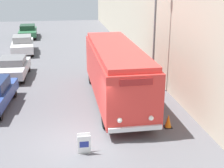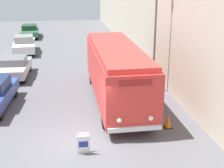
% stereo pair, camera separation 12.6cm
% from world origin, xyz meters
% --- Properties ---
extents(ground_plane, '(80.00, 80.00, 0.00)m').
position_xyz_m(ground_plane, '(0.00, 0.00, 0.00)').
color(ground_plane, '#56565B').
extents(building_wall_right, '(0.30, 60.00, 7.63)m').
position_xyz_m(building_wall_right, '(5.72, 10.00, 3.82)').
color(building_wall_right, '#B2A893').
rests_on(building_wall_right, ground_plane).
extents(vintage_bus, '(2.43, 9.44, 3.11)m').
position_xyz_m(vintage_bus, '(2.23, 4.45, 1.75)').
color(vintage_bus, black).
rests_on(vintage_bus, ground_plane).
extents(sign_board, '(0.52, 0.31, 0.82)m').
position_xyz_m(sign_board, '(0.03, -0.85, 0.39)').
color(sign_board, gray).
rests_on(sign_board, ground_plane).
extents(streetlamp, '(0.36, 0.36, 7.09)m').
position_xyz_m(streetlamp, '(4.70, 5.69, 4.53)').
color(streetlamp, '#595E60').
rests_on(streetlamp, ground_plane).
extents(parked_car_mid, '(2.10, 4.23, 1.40)m').
position_xyz_m(parked_car_mid, '(-4.03, 9.85, 0.74)').
color(parked_car_mid, black).
rests_on(parked_car_mid, ground_plane).
extents(parked_car_far, '(2.24, 4.79, 1.58)m').
position_xyz_m(parked_car_far, '(-4.14, 17.38, 0.80)').
color(parked_car_far, black).
rests_on(parked_car_far, ground_plane).
extents(parked_car_distant, '(2.15, 4.83, 1.44)m').
position_xyz_m(parked_car_distant, '(-4.38, 25.46, 0.75)').
color(parked_car_distant, black).
rests_on(parked_car_distant, ground_plane).
extents(traffic_cone, '(0.36, 0.36, 0.64)m').
position_xyz_m(traffic_cone, '(4.03, 0.75, 0.31)').
color(traffic_cone, black).
rests_on(traffic_cone, ground_plane).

